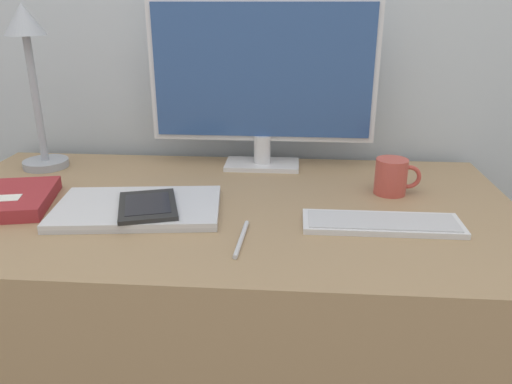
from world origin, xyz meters
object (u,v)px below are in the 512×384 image
(laptop, at_px, (138,208))
(desk_lamp, at_px, (30,63))
(keyboard, at_px, (382,223))
(notebook, at_px, (1,200))
(monitor, at_px, (263,79))
(ereader, at_px, (148,206))
(coffee_mug, at_px, (392,177))
(pen, at_px, (241,239))

(laptop, bearing_deg, desk_lamp, 140.09)
(keyboard, distance_m, notebook, 0.83)
(monitor, relative_size, notebook, 2.32)
(keyboard, distance_m, ereader, 0.49)
(ereader, xyz_separation_m, coffee_mug, (0.53, 0.17, 0.02))
(coffee_mug, bearing_deg, keyboard, -104.70)
(keyboard, xyz_separation_m, desk_lamp, (-0.86, 0.32, 0.27))
(coffee_mug, height_order, pen, coffee_mug)
(ereader, bearing_deg, keyboard, -1.90)
(keyboard, xyz_separation_m, pen, (-0.28, -0.09, -0.00))
(monitor, xyz_separation_m, laptop, (-0.25, -0.34, -0.23))
(pen, bearing_deg, desk_lamp, 144.74)
(monitor, bearing_deg, desk_lamp, -175.15)
(ereader, bearing_deg, desk_lamp, 140.44)
(notebook, bearing_deg, monitor, 30.67)
(laptop, xyz_separation_m, pen, (0.24, -0.12, -0.00))
(notebook, height_order, coffee_mug, coffee_mug)
(keyboard, height_order, coffee_mug, coffee_mug)
(pen, bearing_deg, laptop, 152.65)
(monitor, distance_m, notebook, 0.69)
(desk_lamp, bearing_deg, keyboard, -20.72)
(keyboard, xyz_separation_m, ereader, (-0.48, 0.02, 0.02))
(ereader, distance_m, notebook, 0.34)
(keyboard, distance_m, laptop, 0.51)
(notebook, relative_size, pen, 1.70)
(keyboard, bearing_deg, desk_lamp, 159.28)
(ereader, height_order, coffee_mug, coffee_mug)
(laptop, xyz_separation_m, ereader, (0.03, -0.02, 0.01))
(ereader, bearing_deg, pen, -26.28)
(monitor, relative_size, ereader, 3.07)
(laptop, bearing_deg, ereader, -34.83)
(coffee_mug, bearing_deg, pen, -139.56)
(ereader, height_order, pen, ereader)
(desk_lamp, bearing_deg, notebook, -82.94)
(keyboard, bearing_deg, pen, -162.50)
(coffee_mug, distance_m, pen, 0.43)
(monitor, relative_size, desk_lamp, 1.40)
(keyboard, height_order, pen, keyboard)
(laptop, bearing_deg, monitor, 54.12)
(desk_lamp, distance_m, coffee_mug, 0.95)
(notebook, distance_m, coffee_mug, 0.89)
(laptop, bearing_deg, pen, -27.35)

